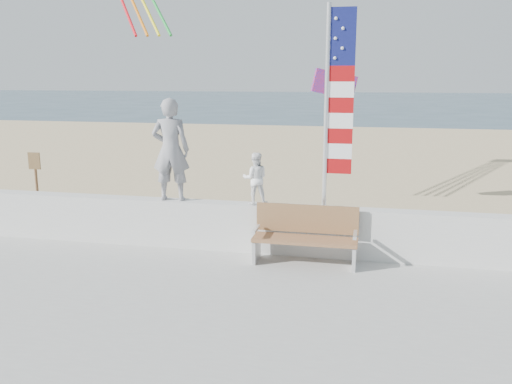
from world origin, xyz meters
TOP-DOWN VIEW (x-y plane):
  - ground at (0.00, 0.00)m, footprint 220.00×220.00m
  - sand at (0.00, 9.00)m, footprint 90.00×40.00m
  - seawall at (0.00, 2.00)m, footprint 30.00×0.35m
  - adult at (-1.47, 2.00)m, footprint 0.76×0.55m
  - child at (0.14, 2.00)m, footprint 0.53×0.46m
  - bench at (1.14, 1.55)m, footprint 1.80×0.57m
  - flag at (1.53, 2.00)m, footprint 0.50×0.08m
  - parafoil_kite at (1.26, 6.04)m, footprint 1.15×0.53m
  - sign at (-5.95, 4.34)m, footprint 0.32×0.07m

SIDE VIEW (x-z plane):
  - ground at x=0.00m, z-range 0.00..0.00m
  - sand at x=0.00m, z-range 0.00..0.08m
  - seawall at x=0.00m, z-range 0.18..1.08m
  - bench at x=1.14m, z-range 0.19..1.19m
  - sign at x=-5.95m, z-range 0.21..1.67m
  - child at x=0.14m, z-range 1.08..2.04m
  - adult at x=-1.47m, z-range 1.08..3.00m
  - flag at x=1.53m, z-range 1.24..4.74m
  - parafoil_kite at x=1.26m, z-range 2.80..3.56m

